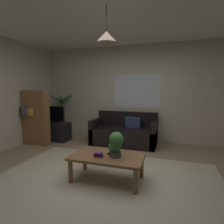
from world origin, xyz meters
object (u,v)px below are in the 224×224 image
Objects in this scene: tv_stand at (54,131)px; bookshelf_corner at (36,117)px; couch_under_window at (124,134)px; potted_plant_on_table at (116,144)px; book_on_table_0 at (99,156)px; book_on_table_2 at (98,153)px; pendant_lamp at (106,37)px; coffee_table at (107,160)px; remote_on_table_0 at (112,154)px; book_on_table_1 at (98,154)px; potted_palm_corner at (62,115)px; tv at (52,114)px.

tv_stand is 0.64× the size of bookshelf_corner.
potted_plant_on_table is (0.37, -2.01, 0.33)m from couch_under_window.
book_on_table_2 is (-0.02, -0.01, 0.05)m from book_on_table_0.
book_on_table_0 is at bearing 27.01° from book_on_table_2.
book_on_table_0 is at bearing -142.05° from pendant_lamp.
book_on_table_0 is 2.80m from tv_stand.
book_on_table_2 is (0.11, -2.10, 0.19)m from couch_under_window.
coffee_table is 0.12m from remote_on_table_0.
bookshelf_corner reaches higher than book_on_table_1.
book_on_table_1 is 1.14× the size of book_on_table_2.
potted_palm_corner is at bearing 132.72° from book_on_table_1.
book_on_table_2 is 0.25m from remote_on_table_0.
coffee_table is at bearing -30.95° from remote_on_table_0.
book_on_table_2 is 0.08× the size of bookshelf_corner.
potted_plant_on_table is at bearing 17.06° from book_on_table_1.
book_on_table_0 is 2.69m from bookshelf_corner.
potted_palm_corner is at bearing 91.92° from tv.
potted_plant_on_table is at bearing 18.90° from book_on_table_2.
coffee_table is 0.19m from book_on_table_2.
tv_stand reaches higher than remote_on_table_0.
remote_on_table_0 is 0.11× the size of bookshelf_corner.
bookshelf_corner reaches higher than tv.
book_on_table_2 is 0.08× the size of potted_palm_corner.
book_on_table_0 is at bearing -161.71° from potted_plant_on_table.
book_on_table_1 is 2.67m from bookshelf_corner.
potted_plant_on_table is (0.24, 0.08, 0.19)m from book_on_table_0.
tv_stand is at bearing 68.74° from bookshelf_corner.
pendant_lamp is at bearing 37.95° from book_on_table_0.
book_on_table_2 is at bearing -40.97° from tv_stand.
tv is at bearing 139.64° from book_on_table_1.
potted_palm_corner is at bearing 136.94° from potted_plant_on_table.
book_on_table_0 is 0.22m from remote_on_table_0.
bookshelf_corner is (-2.29, 1.35, 0.24)m from book_on_table_2.
remote_on_table_0 is (0.07, 0.07, 0.07)m from coffee_table.
remote_on_table_0 is at bearing 40.42° from book_on_table_2.
couch_under_window is at bearing 7.69° from tv_stand.
remote_on_table_0 is 0.12× the size of potted_palm_corner.
coffee_table is 3.18m from potted_palm_corner.
bookshelf_corner reaches higher than book_on_table_2.
tv is at bearing 139.37° from book_on_table_2.
potted_palm_corner is at bearing 92.00° from tv_stand.
book_on_table_1 reaches higher than book_on_table_0.
book_on_table_2 is (-0.01, -0.01, 0.03)m from book_on_table_1.
potted_plant_on_table is at bearing -43.06° from potted_palm_corner.
couch_under_window is at bearing -158.61° from remote_on_table_0.
pendant_lamp reaches higher than potted_palm_corner.
tv is (-2.22, 1.72, 0.40)m from coffee_table.
tv reaches higher than potted_plant_on_table.
remote_on_table_0 is at bearing 41.58° from book_on_table_0.
couch_under_window is at bearing 96.55° from coffee_table.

